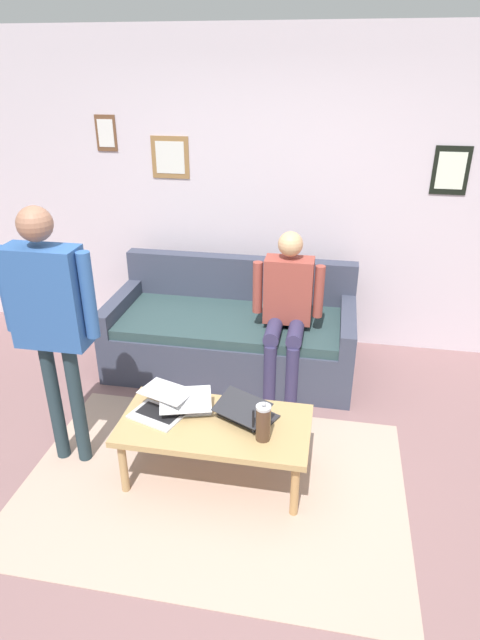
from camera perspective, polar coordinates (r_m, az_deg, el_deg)
name	(u,v)px	position (r m, az deg, el deg)	size (l,w,h in m)	color
ground_plane	(220,491)	(3.47, -2.18, -17.98)	(7.68, 7.68, 0.00)	#825D5D
area_rug	(213,485)	(3.51, -2.96, -17.33)	(2.39, 1.66, 0.01)	tan
back_wall	(271,196)	(4.79, 3.37, 13.19)	(7.04, 0.11, 2.70)	silver
couch	(232,334)	(4.56, -0.84, -1.53)	(2.04, 0.94, 0.88)	#383D4F
coffee_table	(215,428)	(3.34, -2.71, -11.59)	(1.17, 0.60, 0.42)	tan
laptop_left	(186,404)	(3.42, -5.86, -9.04)	(0.38, 0.34, 0.15)	silver
laptop_center	(246,412)	(3.33, 0.67, -9.92)	(0.42, 0.40, 0.15)	#28282D
laptop_right	(160,407)	(3.41, -8.59, -9.22)	(0.41, 0.41, 0.12)	silver
french_press	(263,422)	(3.12, 2.50, -10.97)	(0.11, 0.09, 0.26)	#4C3323
person_standing	(50,310)	(3.31, -19.82, 1.05)	(0.60, 0.20, 1.72)	#23343C
person_seated	(287,304)	(4.11, 5.09, 1.73)	(0.55, 0.51, 1.28)	#332E52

